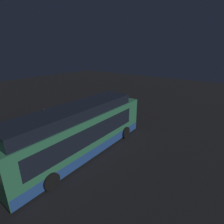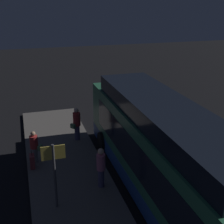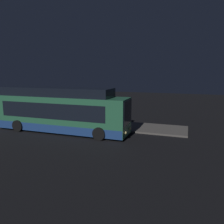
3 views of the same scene
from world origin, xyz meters
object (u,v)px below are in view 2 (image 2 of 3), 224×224
object	(u,v)px
passenger_waiting	(77,123)
sign_post	(54,167)
passenger_with_bags	(34,146)
suitcase	(32,161)
bus_lead	(160,153)
passenger_boarding	(101,166)

from	to	relation	value
passenger_waiting	sign_post	xyz separation A→B (m)	(-5.66, 1.85, 0.72)
passenger_with_bags	suitcase	world-z (taller)	passenger_with_bags
passenger_waiting	bus_lead	bearing A→B (deg)	168.28
passenger_waiting	sign_post	bearing A→B (deg)	127.70
bus_lead	sign_post	size ratio (longest dim) A/B	4.69
passenger_boarding	passenger_with_bags	distance (m)	3.88
passenger_boarding	passenger_with_bags	world-z (taller)	passenger_boarding
bus_lead	sign_post	world-z (taller)	bus_lead
bus_lead	sign_post	xyz separation A→B (m)	(-0.01, 4.18, 0.07)
passenger_with_bags	passenger_boarding	bearing A→B (deg)	69.19
sign_post	passenger_with_bags	bearing A→B (deg)	8.18
passenger_waiting	sign_post	world-z (taller)	sign_post
passenger_with_bags	suitcase	distance (m)	0.78
bus_lead	passenger_boarding	size ratio (longest dim) A/B	6.92
passenger_waiting	suitcase	xyz separation A→B (m)	(-2.44, 2.57, -0.68)
passenger_waiting	suitcase	size ratio (longest dim) A/B	2.10
bus_lead	passenger_waiting	distance (m)	6.14
bus_lead	passenger_boarding	xyz separation A→B (m)	(0.80, 2.22, -0.68)
passenger_boarding	sign_post	world-z (taller)	sign_post
passenger_boarding	bus_lead	bearing A→B (deg)	-38.55
bus_lead	passenger_waiting	bearing A→B (deg)	22.44
bus_lead	passenger_boarding	distance (m)	2.46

